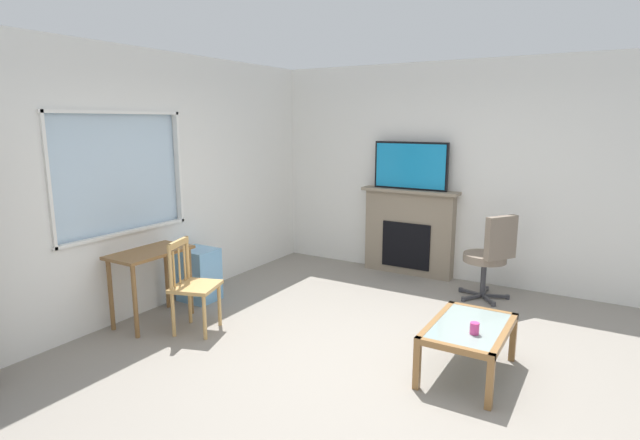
# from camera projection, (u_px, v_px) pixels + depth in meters

# --- Properties ---
(ground) EXTENTS (6.55, 6.18, 0.02)m
(ground) POSITION_uv_depth(u_px,v_px,m) (360.00, 368.00, 4.16)
(ground) COLOR gray
(wall_back_with_window) EXTENTS (5.55, 0.15, 2.74)m
(wall_back_with_window) POSITION_uv_depth(u_px,v_px,m) (141.00, 185.00, 5.22)
(wall_back_with_window) COLOR white
(wall_back_with_window) RESTS_ON ground
(wall_right) EXTENTS (0.12, 5.38, 2.74)m
(wall_right) POSITION_uv_depth(u_px,v_px,m) (462.00, 173.00, 6.27)
(wall_right) COLOR white
(wall_right) RESTS_ON ground
(desk_under_window) EXTENTS (0.80, 0.45, 0.74)m
(desk_under_window) POSITION_uv_depth(u_px,v_px,m) (151.00, 264.00, 4.99)
(desk_under_window) COLOR brown
(desk_under_window) RESTS_ON ground
(wooden_chair) EXTENTS (0.53, 0.51, 0.90)m
(wooden_chair) POSITION_uv_depth(u_px,v_px,m) (192.00, 285.00, 4.80)
(wooden_chair) COLOR tan
(wooden_chair) RESTS_ON ground
(plastic_drawer_unit) EXTENTS (0.35, 0.40, 0.60)m
(plastic_drawer_unit) POSITION_uv_depth(u_px,v_px,m) (199.00, 275.00, 5.67)
(plastic_drawer_unit) COLOR #72ADDB
(plastic_drawer_unit) RESTS_ON ground
(fireplace) EXTENTS (0.26, 1.29, 1.14)m
(fireplace) POSITION_uv_depth(u_px,v_px,m) (409.00, 232.00, 6.61)
(fireplace) COLOR gray
(fireplace) RESTS_ON ground
(tv) EXTENTS (0.06, 0.98, 0.61)m
(tv) POSITION_uv_depth(u_px,v_px,m) (411.00, 166.00, 6.42)
(tv) COLOR black
(tv) RESTS_ON fireplace
(office_chair) EXTENTS (0.61, 0.62, 1.00)m
(office_chair) POSITION_uv_depth(u_px,v_px,m) (491.00, 253.00, 5.60)
(office_chair) COLOR #7A6B5B
(office_chair) RESTS_ON ground
(coffee_table) EXTENTS (0.91, 0.59, 0.42)m
(coffee_table) POSITION_uv_depth(u_px,v_px,m) (469.00, 332.00, 3.98)
(coffee_table) COLOR #8C9E99
(coffee_table) RESTS_ON ground
(sippy_cup) EXTENTS (0.07, 0.07, 0.09)m
(sippy_cup) POSITION_uv_depth(u_px,v_px,m) (475.00, 328.00, 3.79)
(sippy_cup) COLOR #DB3D84
(sippy_cup) RESTS_ON coffee_table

